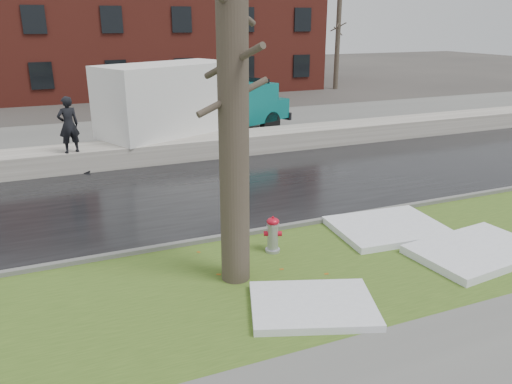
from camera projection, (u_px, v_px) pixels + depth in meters
name	position (u px, v px, depth m)	size (l,w,h in m)	color
ground	(281.00, 250.00, 11.36)	(120.00, 120.00, 0.00)	#47423D
verge	(307.00, 273.00, 10.26)	(60.00, 4.50, 0.04)	#36521B
road	(218.00, 190.00, 15.28)	(60.00, 7.00, 0.03)	black
parking_lot	(158.00, 135.00, 22.69)	(60.00, 9.00, 0.03)	slate
curb	(263.00, 231.00, 12.21)	(60.00, 0.15, 0.14)	slate
snowbank	(182.00, 148.00, 18.82)	(60.00, 1.60, 0.75)	beige
brick_building	(131.00, 20.00, 36.63)	(26.00, 12.00, 10.00)	maroon
bg_tree_center	(13.00, 48.00, 30.76)	(1.40, 1.62, 6.50)	brown
bg_tree_right	(338.00, 43.00, 37.04)	(1.40, 1.62, 6.50)	brown
fire_hydrant	(273.00, 233.00, 11.05)	(0.41, 0.40, 0.84)	#A5A7AD
tree	(233.00, 101.00, 8.90)	(1.46, 1.71, 7.04)	brown
box_truck	(190.00, 102.00, 20.22)	(9.99, 5.70, 3.41)	black
worker	(68.00, 125.00, 16.44)	(0.69, 0.45, 1.88)	black
snow_patch_near	(387.00, 228.00, 12.27)	(2.60, 2.00, 0.16)	white
snow_patch_far	(313.00, 305.00, 8.94)	(2.20, 1.60, 0.14)	white
snow_patch_side	(476.00, 251.00, 11.00)	(2.80, 1.80, 0.18)	white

